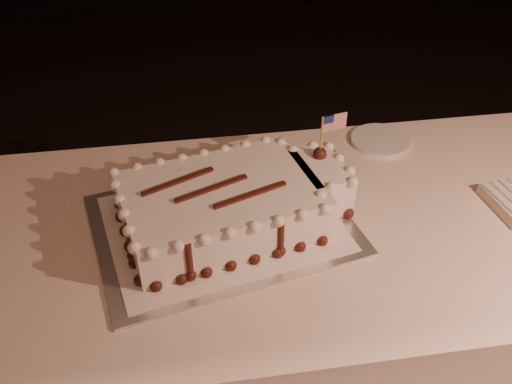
{
  "coord_description": "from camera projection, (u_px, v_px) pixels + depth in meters",
  "views": [
    {
      "loc": [
        -0.29,
        -0.39,
        1.64
      ],
      "look_at": [
        -0.14,
        0.62,
        0.84
      ],
      "focal_mm": 40.0,
      "sensor_mm": 36.0,
      "label": 1
    }
  ],
  "objects": [
    {
      "name": "banquet_table",
      "position": [
        306.0,
        323.0,
        1.58
      ],
      "size": [
        2.4,
        0.8,
        0.75
      ],
      "primitive_type": "cube",
      "color": "#FBD8C3",
      "rests_on": "ground"
    },
    {
      "name": "sheet_cake",
      "position": [
        234.0,
        202.0,
        1.31
      ],
      "size": [
        0.57,
        0.39,
        0.22
      ],
      "color": "white",
      "rests_on": "doily"
    },
    {
      "name": "cake_board",
      "position": [
        222.0,
        225.0,
        1.34
      ],
      "size": [
        0.66,
        0.55,
        0.01
      ],
      "primitive_type": "cube",
      "rotation": [
        0.0,
        0.0,
        0.21
      ],
      "color": "silver",
      "rests_on": "banquet_table"
    },
    {
      "name": "side_plate",
      "position": [
        380.0,
        140.0,
        1.61
      ],
      "size": [
        0.17,
        0.17,
        0.01
      ],
      "primitive_type": "cylinder",
      "color": "silver",
      "rests_on": "banquet_table"
    },
    {
      "name": "doily",
      "position": [
        222.0,
        223.0,
        1.33
      ],
      "size": [
        0.59,
        0.5,
        0.0
      ],
      "primitive_type": "cube",
      "rotation": [
        0.0,
        0.0,
        0.21
      ],
      "color": "white",
      "rests_on": "cake_board"
    }
  ]
}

